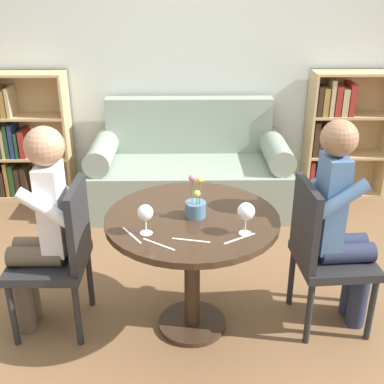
% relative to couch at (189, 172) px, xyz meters
% --- Properties ---
extents(ground_plane, '(16.00, 16.00, 0.00)m').
position_rel_couch_xyz_m(ground_plane, '(0.00, -1.69, -0.31)').
color(ground_plane, brown).
extents(back_wall, '(5.20, 0.05, 2.70)m').
position_rel_couch_xyz_m(back_wall, '(0.00, 0.42, 1.04)').
color(back_wall, silver).
rests_on(back_wall, ground_plane).
extents(round_table, '(0.94, 0.94, 0.73)m').
position_rel_couch_xyz_m(round_table, '(0.00, -1.69, 0.27)').
color(round_table, '#382619').
rests_on(round_table, ground_plane).
extents(couch, '(1.72, 0.80, 0.92)m').
position_rel_couch_xyz_m(couch, '(0.00, 0.00, 0.00)').
color(couch, gray).
rests_on(couch, ground_plane).
extents(bookshelf_left, '(0.74, 0.28, 1.15)m').
position_rel_couch_xyz_m(bookshelf_left, '(-1.55, 0.26, 0.23)').
color(bookshelf_left, tan).
rests_on(bookshelf_left, ground_plane).
extents(bookshelf_right, '(0.74, 0.28, 1.15)m').
position_rel_couch_xyz_m(bookshelf_right, '(1.37, 0.26, 0.27)').
color(bookshelf_right, tan).
rests_on(bookshelf_right, ground_plane).
extents(chair_left, '(0.42, 0.42, 0.90)m').
position_rel_couch_xyz_m(chair_left, '(-0.74, -1.65, 0.18)').
color(chair_left, '#232326').
rests_on(chair_left, ground_plane).
extents(chair_right, '(0.45, 0.45, 0.90)m').
position_rel_couch_xyz_m(chair_right, '(0.74, -1.65, 0.18)').
color(chair_right, '#232326').
rests_on(chair_right, ground_plane).
extents(person_left, '(0.42, 0.34, 1.22)m').
position_rel_couch_xyz_m(person_left, '(-0.83, -1.65, 0.35)').
color(person_left, brown).
rests_on(person_left, ground_plane).
extents(person_right, '(0.43, 0.36, 1.25)m').
position_rel_couch_xyz_m(person_right, '(0.83, -1.64, 0.35)').
color(person_right, '#282D47').
rests_on(person_right, ground_plane).
extents(wine_glass_left, '(0.08, 0.08, 0.16)m').
position_rel_couch_xyz_m(wine_glass_left, '(-0.23, -1.87, 0.53)').
color(wine_glass_left, white).
rests_on(wine_glass_left, round_table).
extents(wine_glass_right, '(0.09, 0.09, 0.17)m').
position_rel_couch_xyz_m(wine_glass_right, '(0.26, -1.88, 0.54)').
color(wine_glass_right, white).
rests_on(wine_glass_right, round_table).
extents(flower_vase, '(0.11, 0.11, 0.24)m').
position_rel_couch_xyz_m(flower_vase, '(0.02, -1.68, 0.48)').
color(flower_vase, slate).
rests_on(flower_vase, round_table).
extents(knife_left_setting, '(0.19, 0.05, 0.00)m').
position_rel_couch_xyz_m(knife_left_setting, '(-0.01, -1.95, 0.42)').
color(knife_left_setting, silver).
rests_on(knife_left_setting, round_table).
extents(fork_left_setting, '(0.11, 0.16, 0.00)m').
position_rel_couch_xyz_m(fork_left_setting, '(-0.30, -1.89, 0.42)').
color(fork_left_setting, silver).
rests_on(fork_left_setting, round_table).
extents(knife_right_setting, '(0.16, 0.12, 0.00)m').
position_rel_couch_xyz_m(knife_right_setting, '(-0.17, -1.98, 0.42)').
color(knife_right_setting, silver).
rests_on(knife_right_setting, round_table).
extents(fork_right_setting, '(0.17, 0.11, 0.00)m').
position_rel_couch_xyz_m(fork_right_setting, '(0.23, -1.93, 0.42)').
color(fork_right_setting, silver).
rests_on(fork_right_setting, round_table).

